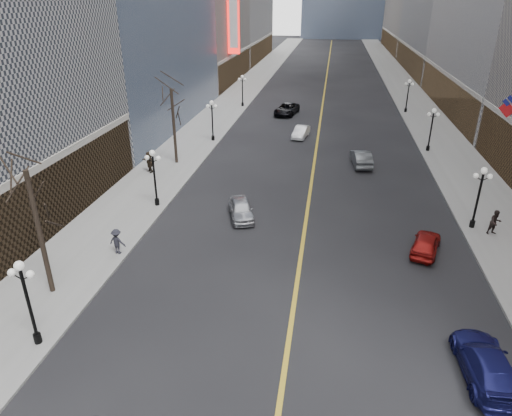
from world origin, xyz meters
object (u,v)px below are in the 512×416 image
(car_nb_mid, at_px, (301,132))
(streetlamp_west_2, at_px, (212,116))
(car_sb_far, at_px, (361,158))
(streetlamp_east_1, at_px, (479,192))
(car_nb_near, at_px, (241,209))
(streetlamp_west_3, at_px, (242,87))
(car_sb_near, at_px, (486,364))
(streetlamp_east_3, at_px, (408,92))
(streetlamp_west_0, at_px, (26,295))
(streetlamp_west_1, at_px, (154,172))
(car_sb_mid, at_px, (426,243))
(streetlamp_east_2, at_px, (432,125))
(car_nb_far, at_px, (287,109))

(car_nb_mid, bearing_deg, streetlamp_west_2, -152.58)
(streetlamp_west_2, height_order, car_sb_far, streetlamp_west_2)
(streetlamp_east_1, distance_m, car_nb_near, 16.82)
(streetlamp_west_3, xyz_separation_m, car_sb_near, (20.45, -50.70, -2.18))
(streetlamp_east_3, bearing_deg, streetlamp_west_0, -114.41)
(streetlamp_west_1, relative_size, streetlamp_west_2, 1.00)
(car_sb_far, bearing_deg, streetlamp_west_3, -61.77)
(streetlamp_west_2, height_order, car_sb_mid, streetlamp_west_2)
(streetlamp_east_2, xyz_separation_m, streetlamp_west_0, (-23.60, -34.00, 0.00))
(car_sb_near, relative_size, car_sb_far, 1.10)
(streetlamp_west_0, bearing_deg, car_nb_mid, 75.26)
(car_sb_mid, bearing_deg, car_nb_far, -52.98)
(streetlamp_east_3, bearing_deg, car_nb_near, -114.31)
(streetlamp_west_2, distance_m, car_sb_mid, 29.62)
(streetlamp_west_1, xyz_separation_m, streetlamp_west_3, (0.00, 36.00, 0.00))
(streetlamp_west_2, xyz_separation_m, car_sb_mid, (19.73, -21.98, -2.23))
(streetlamp_west_0, bearing_deg, streetlamp_west_1, 90.00)
(streetlamp_west_2, bearing_deg, streetlamp_east_3, 37.33)
(streetlamp_east_2, bearing_deg, car_sb_mid, -99.99)
(car_nb_far, xyz_separation_m, car_sb_far, (9.34, -19.80, -0.02))
(streetlamp_east_1, bearing_deg, streetlamp_west_3, 123.25)
(streetlamp_east_2, xyz_separation_m, car_sb_mid, (-3.87, -21.98, -2.23))
(streetlamp_west_3, relative_size, car_nb_far, 0.81)
(streetlamp_west_0, height_order, streetlamp_west_3, same)
(streetlamp_west_0, relative_size, car_sb_near, 0.90)
(car_nb_near, bearing_deg, streetlamp_east_2, 30.34)
(car_nb_mid, xyz_separation_m, car_sb_mid, (9.93, -25.23, 0.01))
(streetlamp_west_3, bearing_deg, car_nb_near, -79.34)
(car_sb_far, bearing_deg, streetlamp_east_2, -148.93)
(streetlamp_east_3, bearing_deg, streetlamp_east_1, -90.00)
(streetlamp_east_2, xyz_separation_m, car_sb_far, (-7.25, -5.58, -2.15))
(streetlamp_east_2, height_order, streetlamp_west_0, same)
(car_nb_near, bearing_deg, car_nb_far, 71.65)
(streetlamp_west_3, height_order, car_sb_far, streetlamp_west_3)
(car_nb_near, bearing_deg, car_sb_far, 36.50)
(streetlamp_west_0, bearing_deg, car_sb_mid, 31.35)
(streetlamp_east_2, bearing_deg, car_sb_far, -142.43)
(streetlamp_east_2, xyz_separation_m, car_nb_far, (-16.59, 14.22, -2.13))
(car_nb_near, height_order, car_sb_far, car_sb_far)
(streetlamp_east_1, distance_m, car_sb_mid, 5.98)
(car_nb_near, xyz_separation_m, car_nb_far, (0.06, 33.10, 0.07))
(streetlamp_west_3, bearing_deg, streetlamp_east_3, 0.00)
(streetlamp_east_1, distance_m, streetlamp_west_2, 29.68)
(streetlamp_east_1, relative_size, streetlamp_west_1, 1.00)
(streetlamp_west_0, height_order, car_nb_near, streetlamp_west_0)
(streetlamp_west_3, bearing_deg, streetlamp_east_2, -37.33)
(streetlamp_west_2, relative_size, car_sb_near, 0.90)
(streetlamp_west_0, relative_size, car_nb_far, 0.81)
(streetlamp_west_3, bearing_deg, car_nb_far, -28.33)
(streetlamp_east_1, distance_m, streetlamp_west_1, 23.60)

